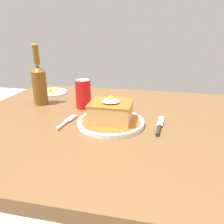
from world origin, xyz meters
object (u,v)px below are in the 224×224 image
at_px(fork, 65,123).
at_px(side_plate_fries, 51,92).
at_px(beer_bottle_amber, 39,83).
at_px(knife, 159,127).
at_px(soda_can, 83,94).
at_px(main_plate, 111,122).

bearing_deg(fork, side_plate_fries, 122.83).
relative_size(fork, beer_bottle_amber, 0.53).
bearing_deg(beer_bottle_amber, knife, -17.71).
xyz_separation_m(soda_can, side_plate_fries, (-0.25, 0.19, -0.06)).
distance_m(fork, knife, 0.34).
bearing_deg(knife, soda_can, 153.92).
height_order(main_plate, knife, main_plate).
height_order(fork, side_plate_fries, side_plate_fries).
xyz_separation_m(main_plate, soda_can, (-0.15, 0.15, 0.05)).
bearing_deg(beer_bottle_amber, soda_can, -3.04).
relative_size(main_plate, knife, 1.46).
height_order(fork, soda_can, soda_can).
distance_m(beer_bottle_amber, side_plate_fries, 0.20).
relative_size(knife, soda_can, 1.34).
bearing_deg(knife, main_plate, 177.93).
bearing_deg(side_plate_fries, beer_bottle_amber, -76.92).
bearing_deg(main_plate, soda_can, 135.22).
bearing_deg(main_plate, knife, -2.07).
height_order(fork, beer_bottle_amber, beer_bottle_amber).
bearing_deg(side_plate_fries, fork, -57.17).
height_order(knife, side_plate_fries, side_plate_fries).
relative_size(main_plate, fork, 1.71).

